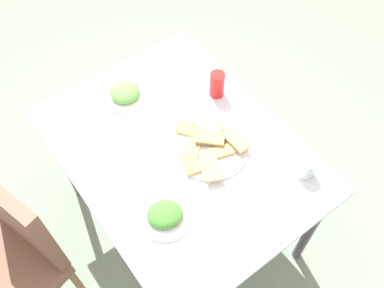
{
  "coord_description": "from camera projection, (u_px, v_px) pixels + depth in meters",
  "views": [
    {
      "loc": [
        -0.8,
        0.54,
        2.16
      ],
      "look_at": [
        -0.03,
        -0.04,
        0.76
      ],
      "focal_mm": 39.56,
      "sensor_mm": 36.0,
      "label": 1
    }
  ],
  "objects": [
    {
      "name": "salad_plate_greens",
      "position": [
        165.0,
        215.0,
        1.54
      ],
      "size": [
        0.2,
        0.2,
        0.06
      ],
      "color": "white",
      "rests_on": "dining_table"
    },
    {
      "name": "spoon",
      "position": [
        259.0,
        228.0,
        1.52
      ],
      "size": [
        0.18,
        0.02,
        0.0
      ],
      "primitive_type": "cube",
      "rotation": [
        0.0,
        0.0,
        -0.07
      ],
      "color": "silver",
      "rests_on": "paper_napkin"
    },
    {
      "name": "soda_can",
      "position": [
        217.0,
        84.0,
        1.84
      ],
      "size": [
        0.08,
        0.08,
        0.12
      ],
      "primitive_type": "cylinder",
      "rotation": [
        0.0,
        0.0,
        2.81
      ],
      "color": "red",
      "rests_on": "dining_table"
    },
    {
      "name": "paper_napkin",
      "position": [
        262.0,
        226.0,
        1.53
      ],
      "size": [
        0.19,
        0.19,
        0.0
      ],
      "primitive_type": "cube",
      "rotation": [
        0.0,
        0.0,
        -0.26
      ],
      "color": "white",
      "rests_on": "dining_table"
    },
    {
      "name": "drinking_glass",
      "position": [
        306.0,
        167.0,
        1.62
      ],
      "size": [
        0.07,
        0.07,
        0.09
      ],
      "primitive_type": "cylinder",
      "color": "silver",
      "rests_on": "dining_table"
    },
    {
      "name": "pide_platter",
      "position": [
        209.0,
        146.0,
        1.71
      ],
      "size": [
        0.33,
        0.31,
        0.04
      ],
      "color": "white",
      "rests_on": "dining_table"
    },
    {
      "name": "dining_chair",
      "position": [
        8.0,
        255.0,
        1.68
      ],
      "size": [
        0.52,
        0.52,
        0.93
      ],
      "color": "brown",
      "rests_on": "ground_plane"
    },
    {
      "name": "ground_plane",
      "position": [
        183.0,
        222.0,
        2.33
      ],
      "size": [
        6.0,
        6.0,
        0.0
      ],
      "primitive_type": "plane",
      "color": "gray"
    },
    {
      "name": "fork",
      "position": [
        266.0,
        223.0,
        1.53
      ],
      "size": [
        0.18,
        0.03,
        0.0
      ],
      "primitive_type": "cube",
      "rotation": [
        0.0,
        0.0,
        -0.08
      ],
      "color": "silver",
      "rests_on": "paper_napkin"
    },
    {
      "name": "dining_table",
      "position": [
        180.0,
        158.0,
        1.79
      ],
      "size": [
        1.13,
        0.86,
        0.73
      ],
      "color": "white",
      "rests_on": "ground_plane"
    },
    {
      "name": "salad_plate_rice",
      "position": [
        125.0,
        93.0,
        1.87
      ],
      "size": [
        0.21,
        0.21,
        0.06
      ],
      "color": "white",
      "rests_on": "dining_table"
    }
  ]
}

